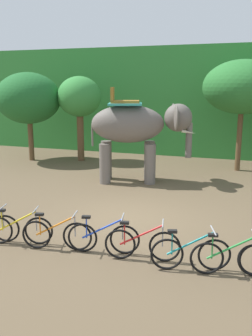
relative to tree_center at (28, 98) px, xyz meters
name	(u,v)px	position (x,y,z in m)	size (l,w,h in m)	color
ground_plane	(126,219)	(7.46, -6.64, -3.20)	(80.00, 80.00, 0.00)	brown
foliage_hedge	(194,100)	(7.46, 6.44, -0.24)	(36.00, 6.00, 5.91)	#338438
tree_center	(28,98)	(0.00, 0.00, 0.00)	(3.27, 3.27, 4.50)	brown
tree_left	(79,98)	(2.50, 0.73, 0.04)	(2.21, 2.21, 4.30)	brown
tree_far_right	(243,87)	(10.35, 0.96, 0.57)	(3.51, 3.51, 4.96)	brown
elephant	(136,128)	(6.46, -2.38, -0.99)	(4.24, 2.65, 3.78)	#665E56
bike_yellow	(18,229)	(5.49, -9.14, -2.81)	(1.65, 0.65, 0.92)	black
bike_orange	(57,234)	(6.54, -9.12, -2.81)	(1.68, 0.56, 0.92)	black
bike_blue	(103,237)	(7.66, -8.93, -2.81)	(1.68, 0.56, 0.92)	black
bike_red	(142,244)	(8.62, -9.00, -2.81)	(1.69, 0.53, 0.92)	black
bike_teal	(190,253)	(9.72, -9.10, -2.81)	(1.65, 0.66, 0.92)	black
bike_green	(231,258)	(10.55, -9.04, -2.81)	(1.66, 0.62, 0.92)	black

